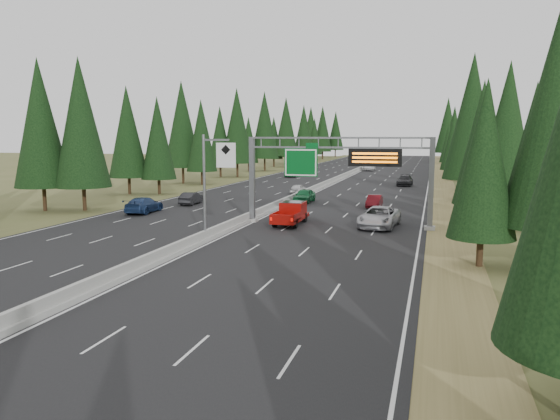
# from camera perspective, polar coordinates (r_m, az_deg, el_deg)

# --- Properties ---
(road) EXTENTS (32.00, 260.00, 0.08)m
(road) POSITION_cam_1_polar(r_m,az_deg,el_deg) (94.09, 5.75, 2.90)
(road) COLOR black
(road) RESTS_ON ground
(shoulder_right) EXTENTS (3.60, 260.00, 0.06)m
(shoulder_right) POSITION_cam_1_polar(r_m,az_deg,el_deg) (92.65, 16.66, 2.53)
(shoulder_right) COLOR olive
(shoulder_right) RESTS_ON ground
(shoulder_left) EXTENTS (3.60, 260.00, 0.06)m
(shoulder_left) POSITION_cam_1_polar(r_m,az_deg,el_deg) (98.77, -4.48, 3.14)
(shoulder_left) COLOR #4A5126
(shoulder_left) RESTS_ON ground
(median_barrier) EXTENTS (0.70, 260.00, 0.85)m
(median_barrier) POSITION_cam_1_polar(r_m,az_deg,el_deg) (94.05, 5.75, 3.13)
(median_barrier) COLOR gray
(median_barrier) RESTS_ON road
(sign_gantry) EXTENTS (16.75, 0.98, 7.80)m
(sign_gantry) POSITION_cam_1_polar(r_m,az_deg,el_deg) (47.85, 6.80, 4.47)
(sign_gantry) COLOR slate
(sign_gantry) RESTS_ON road
(hov_sign_pole) EXTENTS (2.80, 0.50, 8.00)m
(hov_sign_pole) POSITION_cam_1_polar(r_m,az_deg,el_deg) (40.63, -7.19, 3.11)
(hov_sign_pole) COLOR slate
(hov_sign_pole) RESTS_ON road
(tree_row_right) EXTENTS (12.02, 236.38, 18.96)m
(tree_row_right) POSITION_cam_1_polar(r_m,az_deg,el_deg) (78.47, 20.17, 8.13)
(tree_row_right) COLOR black
(tree_row_right) RESTS_ON ground
(tree_row_left) EXTENTS (11.63, 240.57, 18.75)m
(tree_row_left) POSITION_cam_1_polar(r_m,az_deg,el_deg) (99.12, -7.00, 8.47)
(tree_row_left) COLOR black
(tree_row_left) RESTS_ON ground
(silver_minivan) EXTENTS (3.52, 6.65, 1.78)m
(silver_minivan) POSITION_cam_1_polar(r_m,az_deg,el_deg) (48.17, 10.31, -0.72)
(silver_minivan) COLOR #ADADB2
(silver_minivan) RESTS_ON road
(red_pickup) EXTENTS (2.14, 6.00, 1.96)m
(red_pickup) POSITION_cam_1_polar(r_m,az_deg,el_deg) (49.21, 1.24, -0.19)
(red_pickup) COLOR black
(red_pickup) RESTS_ON road
(car_ahead_green) EXTENTS (2.06, 4.81, 1.62)m
(car_ahead_green) POSITION_cam_1_polar(r_m,az_deg,el_deg) (65.14, 2.56, 1.52)
(car_ahead_green) COLOR #176435
(car_ahead_green) RESTS_ON road
(car_ahead_dkred) EXTENTS (1.51, 4.21, 1.38)m
(car_ahead_dkred) POSITION_cam_1_polar(r_m,az_deg,el_deg) (61.24, 9.83, 0.90)
(car_ahead_dkred) COLOR #5B0D13
(car_ahead_dkred) RESTS_ON road
(car_ahead_dkgrey) EXTENTS (2.47, 5.70, 1.63)m
(car_ahead_dkgrey) POSITION_cam_1_polar(r_m,az_deg,el_deg) (89.20, 12.93, 3.03)
(car_ahead_dkgrey) COLOR black
(car_ahead_dkgrey) RESTS_ON road
(car_ahead_white) EXTENTS (2.86, 5.96, 1.64)m
(car_ahead_white) POSITION_cam_1_polar(r_m,az_deg,el_deg) (126.06, 9.28, 4.46)
(car_ahead_white) COLOR silver
(car_ahead_white) RESTS_ON road
(car_ahead_far) EXTENTS (1.92, 4.19, 1.39)m
(car_ahead_far) POSITION_cam_1_polar(r_m,az_deg,el_deg) (137.28, 9.63, 4.67)
(car_ahead_far) COLOR black
(car_ahead_far) RESTS_ON road
(car_onc_near) EXTENTS (1.77, 4.40, 1.42)m
(car_onc_near) POSITION_cam_1_polar(r_m,az_deg,el_deg) (64.01, -9.27, 1.22)
(car_onc_near) COLOR black
(car_onc_near) RESTS_ON road
(car_onc_blue) EXTENTS (2.68, 5.75, 1.62)m
(car_onc_blue) POSITION_cam_1_polar(r_m,az_deg,el_deg) (57.98, -14.04, 0.52)
(car_onc_blue) COLOR navy
(car_onc_blue) RESTS_ON road
(car_onc_white) EXTENTS (1.84, 3.97, 1.32)m
(car_onc_white) POSITION_cam_1_polar(r_m,az_deg,el_deg) (74.90, 1.93, 2.23)
(car_onc_white) COLOR silver
(car_onc_white) RESTS_ON road
(car_onc_far) EXTENTS (2.35, 4.71, 1.28)m
(car_onc_far) POSITION_cam_1_polar(r_m,az_deg,el_deg) (105.32, 1.26, 3.83)
(car_onc_far) COLOR black
(car_onc_far) RESTS_ON road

